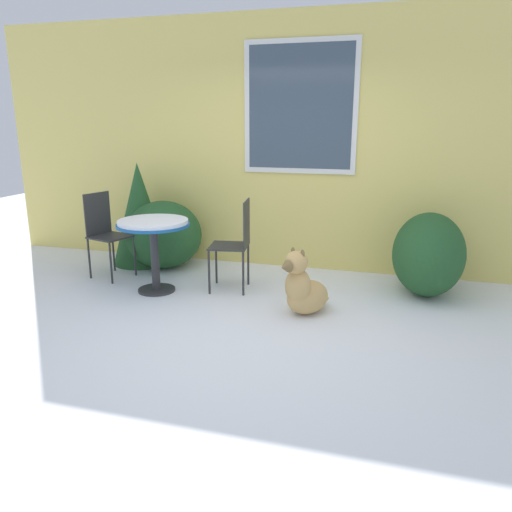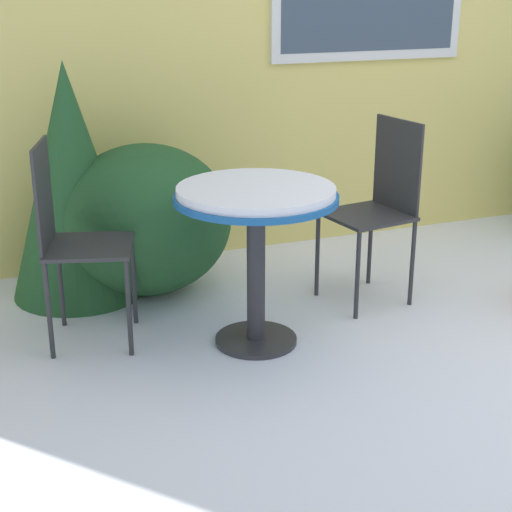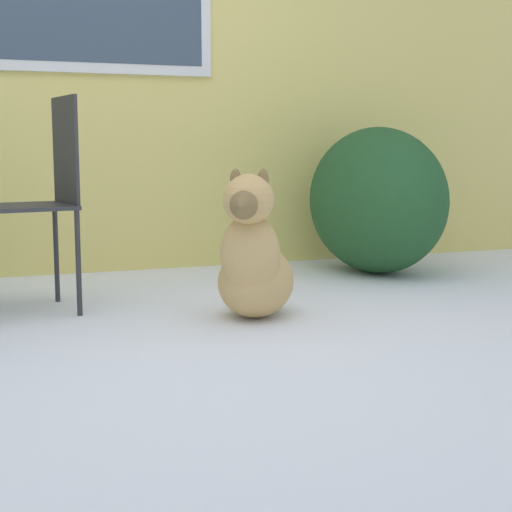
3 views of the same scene
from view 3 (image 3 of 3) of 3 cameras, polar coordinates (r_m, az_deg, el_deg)
ground_plane at (r=2.84m, az=-4.98°, el=-7.83°), size 16.00×16.00×0.00m
house_wall at (r=4.94m, az=-12.38°, el=16.94°), size 8.00×0.10×3.05m
shrub_middle at (r=4.83m, az=8.77°, el=4.01°), size 0.75×1.07×0.88m
patio_chair_far_side at (r=3.77m, az=-15.31°, el=4.47°), size 0.46×0.46×1.00m
dog at (r=3.49m, az=-0.18°, el=-0.58°), size 0.53×0.64×0.68m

